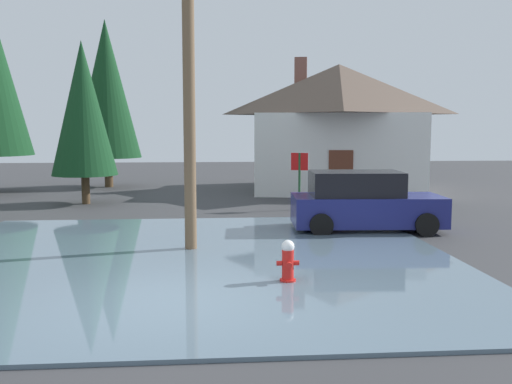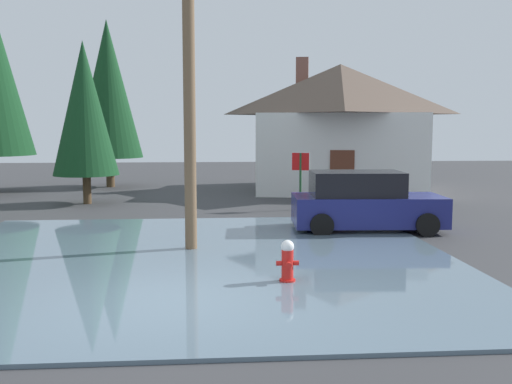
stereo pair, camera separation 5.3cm
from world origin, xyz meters
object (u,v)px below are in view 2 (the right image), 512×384
at_px(fire_hydrant, 287,263).
at_px(pine_tree_far_center, 84,109).
at_px(utility_pole, 189,74).
at_px(parked_car, 364,203).
at_px(pine_tree_short_left, 108,89).
at_px(stop_sign_far, 301,169).
at_px(house, 340,125).

distance_m(fire_hydrant, pine_tree_far_center, 13.94).
relative_size(utility_pole, pine_tree_far_center, 1.28).
height_order(fire_hydrant, parked_car, parked_car).
xyz_separation_m(parked_car, pine_tree_short_left, (-9.30, 13.00, 3.97)).
bearing_deg(parked_car, stop_sign_far, 105.04).
distance_m(utility_pole, stop_sign_far, 8.07).
height_order(stop_sign_far, parked_car, stop_sign_far).
distance_m(fire_hydrant, pine_tree_short_left, 20.01).
bearing_deg(fire_hydrant, pine_tree_short_left, 109.07).
distance_m(parked_car, pine_tree_short_left, 16.47).
height_order(stop_sign_far, pine_tree_far_center, pine_tree_far_center).
bearing_deg(house, parked_car, -98.84).
bearing_deg(parked_car, utility_pole, -153.99).
bearing_deg(pine_tree_far_center, pine_tree_short_left, 91.77).
xyz_separation_m(utility_pole, stop_sign_far, (3.66, 6.67, -2.69)).
distance_m(fire_hydrant, parked_car, 6.20).
xyz_separation_m(fire_hydrant, parked_car, (2.92, 5.46, 0.39)).
bearing_deg(house, pine_tree_short_left, 168.90).
xyz_separation_m(stop_sign_far, pine_tree_short_left, (-8.14, 8.68, 3.33)).
bearing_deg(pine_tree_far_center, house, 21.42).
xyz_separation_m(stop_sign_far, parked_car, (1.16, -4.32, -0.64)).
relative_size(stop_sign_far, pine_tree_far_center, 0.33).
distance_m(house, parked_car, 11.20).
bearing_deg(stop_sign_far, pine_tree_short_left, 133.16).
height_order(utility_pole, pine_tree_far_center, utility_pole).
relative_size(parked_car, pine_tree_far_center, 0.69).
bearing_deg(house, utility_pole, -116.24).
xyz_separation_m(parked_car, pine_tree_far_center, (-9.10, 6.61, 2.84)).
bearing_deg(pine_tree_far_center, utility_pole, -64.43).
distance_m(fire_hydrant, stop_sign_far, 9.98).
bearing_deg(pine_tree_short_left, stop_sign_far, -46.84).
height_order(parked_car, pine_tree_short_left, pine_tree_short_left).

